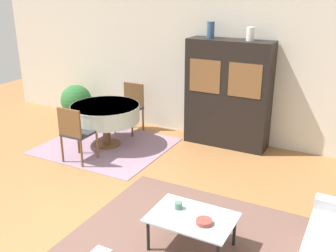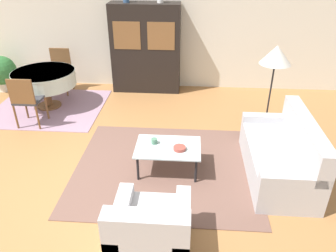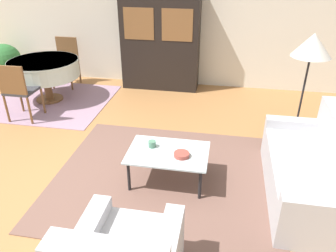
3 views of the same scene
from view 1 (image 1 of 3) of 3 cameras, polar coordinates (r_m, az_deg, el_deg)
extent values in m
plane|color=#9E6B3D|center=(4.89, -10.11, -15.26)|extent=(14.00, 14.00, 0.00)
cube|color=beige|center=(7.33, 6.81, 8.53)|extent=(10.00, 0.06, 2.70)
cube|color=brown|center=(4.67, 3.17, -16.71)|extent=(2.68, 2.36, 0.01)
cube|color=gray|center=(7.25, -8.98, -2.88)|extent=(2.17, 1.90, 0.01)
cylinder|color=black|center=(4.47, -2.90, -15.54)|extent=(0.04, 0.04, 0.38)
cylinder|color=black|center=(4.85, 0.29, -12.38)|extent=(0.04, 0.04, 0.38)
cylinder|color=black|center=(4.59, 9.61, -14.74)|extent=(0.04, 0.04, 0.38)
cube|color=silver|center=(4.39, 3.51, -13.09)|extent=(0.93, 0.64, 0.02)
cube|color=black|center=(7.04, 8.70, 4.60)|extent=(1.48, 0.47, 1.90)
cube|color=brown|center=(6.86, 5.35, 7.21)|extent=(0.56, 0.01, 0.57)
cube|color=brown|center=(6.63, 11.08, 6.47)|extent=(0.56, 0.01, 0.57)
cylinder|color=brown|center=(7.29, -8.81, -2.54)|extent=(0.48, 0.48, 0.03)
cylinder|color=brown|center=(7.22, -8.90, -0.99)|extent=(0.14, 0.14, 0.45)
cylinder|color=beige|center=(7.09, -9.06, 1.85)|extent=(1.21, 1.21, 0.30)
cylinder|color=beige|center=(7.05, -9.12, 2.90)|extent=(1.22, 1.22, 0.03)
cylinder|color=brown|center=(6.94, -12.88, -2.11)|extent=(0.04, 0.04, 0.46)
cylinder|color=brown|center=(6.70, -10.24, -2.74)|extent=(0.04, 0.04, 0.46)
cylinder|color=brown|center=(6.67, -15.10, -3.25)|extent=(0.04, 0.04, 0.46)
cylinder|color=brown|center=(6.42, -12.42, -3.96)|extent=(0.04, 0.04, 0.46)
cube|color=#333338|center=(6.59, -12.83, -1.00)|extent=(0.44, 0.44, 0.04)
cube|color=brown|center=(6.36, -14.14, 0.48)|extent=(0.44, 0.04, 0.45)
cylinder|color=brown|center=(7.52, -5.22, 0.08)|extent=(0.04, 0.04, 0.46)
cylinder|color=brown|center=(7.74, -7.74, 0.56)|extent=(0.04, 0.04, 0.46)
cylinder|color=brown|center=(7.84, -3.63, 0.98)|extent=(0.04, 0.04, 0.46)
cylinder|color=brown|center=(8.05, -6.10, 1.41)|extent=(0.04, 0.04, 0.46)
cube|color=#333338|center=(7.71, -5.74, 2.52)|extent=(0.44, 0.44, 0.04)
cube|color=brown|center=(7.80, -4.99, 4.62)|extent=(0.44, 0.04, 0.45)
cylinder|color=#4C7A60|center=(4.50, 1.51, -11.45)|extent=(0.09, 0.09, 0.08)
cylinder|color=#9E4238|center=(4.27, 5.26, -13.67)|extent=(0.18, 0.18, 0.05)
cylinder|color=#33517A|center=(6.96, 6.22, 13.70)|extent=(0.13, 0.13, 0.28)
cylinder|color=white|center=(6.74, 11.86, 12.94)|extent=(0.13, 0.13, 0.22)
cylinder|color=beige|center=(8.64, -12.98, 1.31)|extent=(0.32, 0.32, 0.19)
sphere|color=#2D6B33|center=(8.53, -13.17, 3.67)|extent=(0.65, 0.65, 0.65)
camera|label=2|loc=(1.32, -89.68, 6.73)|focal=35.00mm
camera|label=3|loc=(1.00, -44.11, -6.49)|focal=35.00mm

